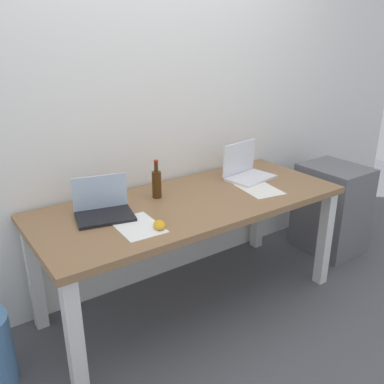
% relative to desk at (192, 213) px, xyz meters
% --- Properties ---
extents(ground_plane, '(8.00, 8.00, 0.00)m').
position_rel_desk_xyz_m(ground_plane, '(0.00, 0.00, -0.63)').
color(ground_plane, '#515459').
extents(back_wall, '(5.20, 0.08, 2.60)m').
position_rel_desk_xyz_m(back_wall, '(0.00, 0.45, 0.67)').
color(back_wall, white).
rests_on(back_wall, ground).
extents(desk, '(1.87, 0.77, 0.72)m').
position_rel_desk_xyz_m(desk, '(0.00, 0.00, 0.00)').
color(desk, olive).
rests_on(desk, ground).
extents(laptop_left, '(0.34, 0.28, 0.21)m').
position_rel_desk_xyz_m(laptop_left, '(-0.52, 0.09, 0.13)').
color(laptop_left, black).
rests_on(laptop_left, desk).
extents(laptop_right, '(0.35, 0.27, 0.24)m').
position_rel_desk_xyz_m(laptop_right, '(0.53, 0.11, 0.14)').
color(laptop_right, silver).
rests_on(laptop_right, desk).
extents(beer_bottle, '(0.06, 0.06, 0.23)m').
position_rel_desk_xyz_m(beer_bottle, '(-0.15, 0.16, 0.18)').
color(beer_bottle, '#47280F').
rests_on(beer_bottle, desk).
extents(computer_mouse, '(0.10, 0.12, 0.03)m').
position_rel_desk_xyz_m(computer_mouse, '(-0.35, -0.22, 0.10)').
color(computer_mouse, gold).
rests_on(computer_mouse, desk).
extents(paper_sheet_front_right, '(0.26, 0.33, 0.00)m').
position_rel_desk_xyz_m(paper_sheet_front_right, '(0.45, -0.10, 0.09)').
color(paper_sheet_front_right, white).
rests_on(paper_sheet_front_right, desk).
extents(paper_sheet_front_left, '(0.22, 0.30, 0.00)m').
position_rel_desk_xyz_m(paper_sheet_front_left, '(-0.44, -0.14, 0.09)').
color(paper_sheet_front_left, white).
rests_on(paper_sheet_front_left, desk).
extents(filing_cabinet, '(0.40, 0.48, 0.70)m').
position_rel_desk_xyz_m(filing_cabinet, '(1.32, -0.04, -0.28)').
color(filing_cabinet, slate).
rests_on(filing_cabinet, ground).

